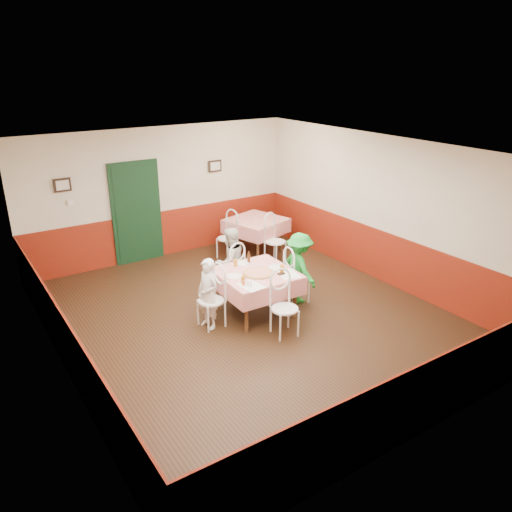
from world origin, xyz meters
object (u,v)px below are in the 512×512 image
second_table (256,235)px  chair_second_b (275,242)px  chair_right (297,278)px  diner_left (208,294)px  pizza (258,273)px  main_table (256,293)px  chair_far (232,272)px  beer_bottle (249,258)px  diner_far (230,262)px  chair_left (211,301)px  glass_a (243,280)px  glass_b (282,269)px  chair_near (285,309)px  glass_c (236,263)px  diner_right (299,268)px  wallet (281,274)px  chair_second_a (227,238)px

second_table → chair_second_b: (0.00, -0.75, 0.08)m
chair_right → diner_left: 1.76m
pizza → main_table: bearing=90.7°
main_table → chair_right: (0.85, -0.02, 0.08)m
chair_far → pizza: bearing=79.9°
beer_bottle → diner_left: diner_left is taller
pizza → diner_left: size_ratio=0.43×
beer_bottle → diner_far: 0.54m
chair_left → glass_a: size_ratio=7.07×
chair_left → diner_left: (-0.05, 0.00, 0.14)m
second_table → chair_left: (-2.49, -2.46, 0.08)m
diner_far → pizza: bearing=81.6°
second_table → glass_b: glass_b is taller
chair_left → chair_near: (0.83, -0.87, 0.00)m
chair_near → glass_c: size_ratio=7.18×
main_table → glass_a: size_ratio=9.58×
chair_left → glass_b: bearing=74.1°
glass_b → diner_right: (0.55, 0.23, -0.19)m
glass_b → diner_left: size_ratio=0.12×
diner_right → wallet: bearing=117.2°
chair_second_a → diner_right: diner_right is taller
main_table → chair_second_b: bearing=46.7°
wallet → diner_right: 0.67m
glass_c → diner_right: diner_right is taller
second_table → wallet: bearing=-115.6°
second_table → chair_second_b: bearing=-90.0°
chair_far → diner_left: size_ratio=0.77×
chair_near → wallet: size_ratio=8.18×
chair_near → glass_a: bearing=132.0°
chair_right → diner_left: (-1.75, 0.05, 0.14)m
chair_near → diner_right: 1.25m
chair_second_a → wallet: size_ratio=8.18×
chair_left → diner_left: 0.15m
beer_bottle → diner_left: 1.13m
chair_right → glass_a: (-1.27, -0.24, 0.37)m
main_table → glass_c: bearing=109.9°
second_table → beer_bottle: size_ratio=5.73×
wallet → diner_far: bearing=104.5°
pizza → beer_bottle: bearing=75.9°
chair_right → glass_a: 1.34m
glass_c → wallet: size_ratio=1.14×
second_table → chair_left: 3.50m
chair_second_b → chair_far: bearing=-166.8°
chair_second_a → glass_b: size_ratio=6.58×
diner_left → diner_right: size_ratio=0.92×
chair_near → glass_c: bearing=103.7°
chair_far → chair_second_a: (0.86, 1.64, 0.00)m
beer_bottle → diner_right: size_ratio=0.15×
diner_far → diner_right: bearing=126.4°
diner_far → chair_near: bearing=81.4°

